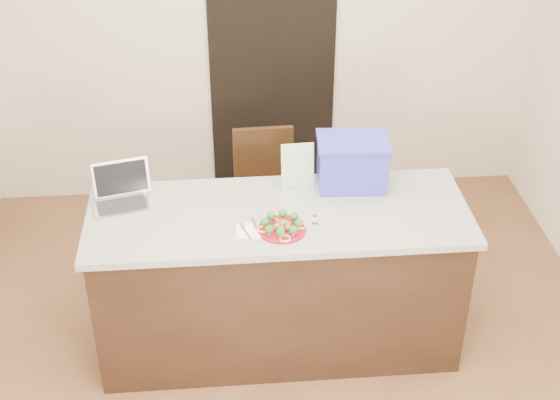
{
  "coord_description": "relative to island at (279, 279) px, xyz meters",
  "views": [
    {
      "loc": [
        -0.29,
        -3.21,
        3.24
      ],
      "look_at": [
        0.0,
        0.2,
        1.03
      ],
      "focal_mm": 50.0,
      "sensor_mm": 36.0,
      "label": 1
    }
  ],
  "objects": [
    {
      "name": "fork",
      "position": [
        -0.19,
        -0.15,
        0.47
      ],
      "size": [
        0.05,
        0.16,
        0.0
      ],
      "rotation": [
        0.0,
        0.0,
        0.34
      ],
      "color": "silver",
      "rests_on": "napkin"
    },
    {
      "name": "room_shell",
      "position": [
        0.0,
        -0.25,
        1.16
      ],
      "size": [
        4.0,
        4.0,
        4.0
      ],
      "color": "white",
      "rests_on": "ground"
    },
    {
      "name": "meatballs",
      "position": [
        0.01,
        -0.17,
        0.49
      ],
      "size": [
        0.1,
        0.1,
        0.04
      ],
      "color": "olive",
      "rests_on": "plate"
    },
    {
      "name": "knife",
      "position": [
        -0.14,
        -0.18,
        0.47
      ],
      "size": [
        0.04,
        0.2,
        0.01
      ],
      "rotation": [
        0.0,
        0.0,
        0.19
      ],
      "color": "white",
      "rests_on": "napkin"
    },
    {
      "name": "chair",
      "position": [
        -0.02,
        0.93,
        0.05
      ],
      "size": [
        0.41,
        0.41,
        0.9
      ],
      "rotation": [
        0.0,
        0.0,
        0.04
      ],
      "color": "#372010",
      "rests_on": "ground"
    },
    {
      "name": "blue_box",
      "position": [
        0.43,
        0.25,
        0.6
      ],
      "size": [
        0.41,
        0.31,
        0.29
      ],
      "rotation": [
        0.0,
        0.0,
        -0.06
      ],
      "color": "#3331B1",
      "rests_on": "island"
    },
    {
      "name": "plate",
      "position": [
        0.0,
        -0.17,
        0.47
      ],
      "size": [
        0.25,
        0.25,
        0.02
      ],
      "rotation": [
        0.0,
        0.0,
        0.23
      ],
      "color": "maroon",
      "rests_on": "island"
    },
    {
      "name": "island",
      "position": [
        0.0,
        0.0,
        0.0
      ],
      "size": [
        2.06,
        0.76,
        0.92
      ],
      "color": "black",
      "rests_on": "ground"
    },
    {
      "name": "ground",
      "position": [
        0.0,
        -0.25,
        -0.46
      ],
      "size": [
        4.0,
        4.0,
        0.0
      ],
      "primitive_type": "plane",
      "color": "brown",
      "rests_on": "ground"
    },
    {
      "name": "laptop",
      "position": [
        -0.84,
        0.18,
        0.52
      ],
      "size": [
        0.35,
        0.31,
        0.22
      ],
      "rotation": [
        0.0,
        0.0,
        0.23
      ],
      "color": "#B9B8BD",
      "rests_on": "island"
    },
    {
      "name": "broccoli",
      "position": [
        0.0,
        -0.17,
        0.51
      ],
      "size": [
        0.22,
        0.22,
        0.04
      ],
      "color": "#16521A",
      "rests_on": "plate"
    },
    {
      "name": "yogurt_bottle",
      "position": [
        0.18,
        -0.14,
        0.48
      ],
      "size": [
        0.03,
        0.03,
        0.06
      ],
      "rotation": [
        0.0,
        0.0,
        0.37
      ],
      "color": "silver",
      "rests_on": "island"
    },
    {
      "name": "doorway",
      "position": [
        0.1,
        1.73,
        0.54
      ],
      "size": [
        0.9,
        0.02,
        2.0
      ],
      "primitive_type": "cube",
      "color": "black",
      "rests_on": "ground"
    },
    {
      "name": "leaflet",
      "position": [
        0.13,
        0.27,
        0.59
      ],
      "size": [
        0.19,
        0.05,
        0.26
      ],
      "primitive_type": "cube",
      "rotation": [
        -0.14,
        0.0,
        0.05
      ],
      "color": "white",
      "rests_on": "island"
    },
    {
      "name": "napkin",
      "position": [
        -0.17,
        -0.16,
        0.46
      ],
      "size": [
        0.14,
        0.14,
        0.01
      ],
      "primitive_type": "cube",
      "rotation": [
        0.0,
        0.0,
        -0.06
      ],
      "color": "white",
      "rests_on": "island"
    },
    {
      "name": "pepper_rings",
      "position": [
        0.0,
        -0.17,
        0.48
      ],
      "size": [
        0.26,
        0.26,
        0.01
      ],
      "color": "yellow",
      "rests_on": "plate"
    }
  ]
}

